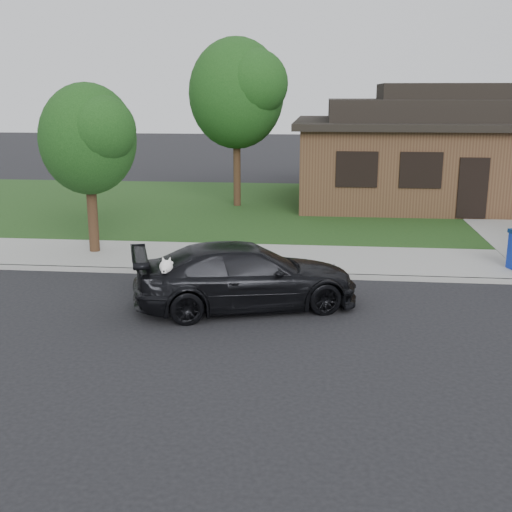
# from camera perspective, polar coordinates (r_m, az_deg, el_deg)

# --- Properties ---
(ground) EXTENTS (120.00, 120.00, 0.00)m
(ground) POSITION_cam_1_polar(r_m,az_deg,el_deg) (12.59, 11.03, -6.56)
(ground) COLOR black
(ground) RESTS_ON ground
(sidewalk) EXTENTS (60.00, 3.00, 0.12)m
(sidewalk) POSITION_cam_1_polar(r_m,az_deg,el_deg) (17.33, 9.67, -0.50)
(sidewalk) COLOR gray
(sidewalk) RESTS_ON ground
(curb) EXTENTS (60.00, 0.12, 0.12)m
(curb) POSITION_cam_1_polar(r_m,az_deg,el_deg) (15.88, 9.99, -1.88)
(curb) COLOR gray
(curb) RESTS_ON ground
(lawn) EXTENTS (60.00, 13.00, 0.13)m
(lawn) POSITION_cam_1_polar(r_m,az_deg,el_deg) (25.13, 8.57, 4.15)
(lawn) COLOR #193814
(lawn) RESTS_ON ground
(sedan) EXTENTS (5.08, 3.28, 1.37)m
(sedan) POSITION_cam_1_polar(r_m,az_deg,el_deg) (13.49, -0.92, -1.79)
(sedan) COLOR black
(sedan) RESTS_ON ground
(house) EXTENTS (12.60, 8.60, 4.65)m
(house) POSITION_cam_1_polar(r_m,az_deg,el_deg) (27.31, 17.07, 8.87)
(house) COLOR #422B1C
(house) RESTS_ON ground
(tree_0) EXTENTS (3.78, 3.60, 6.34)m
(tree_0) POSITION_cam_1_polar(r_m,az_deg,el_deg) (24.80, -1.40, 14.42)
(tree_0) COLOR #332114
(tree_0) RESTS_ON ground
(tree_2) EXTENTS (2.73, 2.60, 4.59)m
(tree_2) POSITION_cam_1_polar(r_m,az_deg,el_deg) (17.98, -14.47, 10.17)
(tree_2) COLOR #332114
(tree_2) RESTS_ON ground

